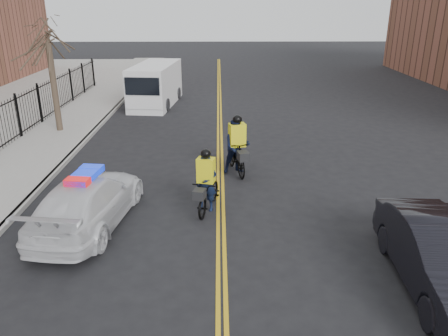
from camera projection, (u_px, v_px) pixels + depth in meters
name	position (u px, v px, depth m)	size (l,w,h in m)	color
ground	(221.00, 239.00, 11.55)	(120.00, 120.00, 0.00)	black
center_line_left	(218.00, 145.00, 19.02)	(0.10, 60.00, 0.01)	gold
center_line_right	(222.00, 145.00, 19.02)	(0.10, 60.00, 0.01)	gold
sidewalk	(47.00, 144.00, 18.90)	(3.00, 60.00, 0.15)	gray
curb	(82.00, 144.00, 18.92)	(0.20, 60.00, 0.15)	gray
iron_fence	(9.00, 124.00, 18.55)	(0.12, 28.00, 2.00)	black
street_tree	(50.00, 57.00, 19.53)	(3.20, 3.20, 4.80)	#392D21
police_cruiser	(88.00, 201.00, 12.04)	(2.58, 5.06, 1.57)	silver
dark_sedan	(443.00, 258.00, 9.30)	(1.63, 4.67, 1.54)	black
cargo_van	(155.00, 86.00, 25.93)	(2.68, 5.92, 2.40)	white
cyclist_near	(206.00, 189.00, 12.93)	(1.16, 2.06, 1.92)	black
cyclist_far	(237.00, 151.00, 15.68)	(1.12, 2.22, 2.16)	black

